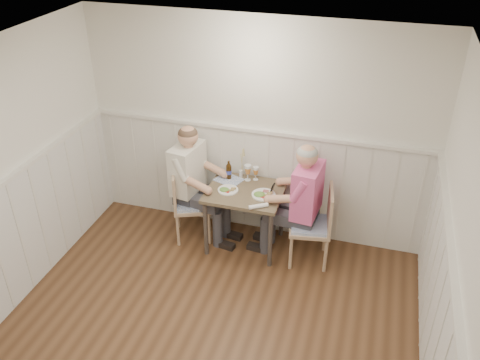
{
  "coord_description": "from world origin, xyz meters",
  "views": [
    {
      "loc": [
        1.29,
        -2.8,
        3.75
      ],
      "look_at": [
        -0.02,
        1.64,
        1.0
      ],
      "focal_mm": 38.0,
      "sensor_mm": 36.0,
      "label": 1
    }
  ],
  "objects_px": {
    "man_in_pink": "(302,211)",
    "diner_cream": "(192,190)",
    "grass_vase": "(241,163)",
    "chair_right": "(315,223)",
    "dining_table": "(245,198)",
    "beer_bottle": "(229,171)",
    "chair_left": "(187,201)"
  },
  "relations": [
    {
      "from": "dining_table",
      "to": "beer_bottle",
      "type": "distance_m",
      "value": 0.38
    },
    {
      "from": "dining_table",
      "to": "diner_cream",
      "type": "relative_size",
      "value": 0.59
    },
    {
      "from": "chair_right",
      "to": "man_in_pink",
      "type": "relative_size",
      "value": 0.65
    },
    {
      "from": "chair_right",
      "to": "beer_bottle",
      "type": "relative_size",
      "value": 4.1
    },
    {
      "from": "man_in_pink",
      "to": "beer_bottle",
      "type": "height_order",
      "value": "man_in_pink"
    },
    {
      "from": "diner_cream",
      "to": "grass_vase",
      "type": "distance_m",
      "value": 0.66
    },
    {
      "from": "chair_right",
      "to": "grass_vase",
      "type": "height_order",
      "value": "grass_vase"
    },
    {
      "from": "dining_table",
      "to": "chair_right",
      "type": "relative_size",
      "value": 0.91
    },
    {
      "from": "dining_table",
      "to": "man_in_pink",
      "type": "height_order",
      "value": "man_in_pink"
    },
    {
      "from": "man_in_pink",
      "to": "diner_cream",
      "type": "xyz_separation_m",
      "value": [
        -1.32,
        0.07,
        0.0
      ]
    },
    {
      "from": "man_in_pink",
      "to": "diner_cream",
      "type": "height_order",
      "value": "diner_cream"
    },
    {
      "from": "grass_vase",
      "to": "diner_cream",
      "type": "bearing_deg",
      "value": -156.89
    },
    {
      "from": "chair_right",
      "to": "beer_bottle",
      "type": "height_order",
      "value": "beer_bottle"
    },
    {
      "from": "chair_left",
      "to": "grass_vase",
      "type": "relative_size",
      "value": 2.3
    },
    {
      "from": "man_in_pink",
      "to": "grass_vase",
      "type": "relative_size",
      "value": 3.65
    },
    {
      "from": "beer_bottle",
      "to": "grass_vase",
      "type": "distance_m",
      "value": 0.17
    },
    {
      "from": "chair_left",
      "to": "dining_table",
      "type": "bearing_deg",
      "value": 1.99
    },
    {
      "from": "chair_left",
      "to": "man_in_pink",
      "type": "height_order",
      "value": "man_in_pink"
    },
    {
      "from": "dining_table",
      "to": "man_in_pink",
      "type": "bearing_deg",
      "value": -1.14
    },
    {
      "from": "chair_left",
      "to": "man_in_pink",
      "type": "bearing_deg",
      "value": 0.47
    },
    {
      "from": "chair_right",
      "to": "chair_left",
      "type": "height_order",
      "value": "chair_right"
    },
    {
      "from": "dining_table",
      "to": "chair_right",
      "type": "bearing_deg",
      "value": -4.15
    },
    {
      "from": "dining_table",
      "to": "chair_left",
      "type": "distance_m",
      "value": 0.71
    },
    {
      "from": "chair_right",
      "to": "man_in_pink",
      "type": "distance_m",
      "value": 0.2
    },
    {
      "from": "chair_left",
      "to": "beer_bottle",
      "type": "distance_m",
      "value": 0.61
    },
    {
      "from": "chair_right",
      "to": "grass_vase",
      "type": "distance_m",
      "value": 1.1
    },
    {
      "from": "man_in_pink",
      "to": "beer_bottle",
      "type": "bearing_deg",
      "value": 166.75
    },
    {
      "from": "diner_cream",
      "to": "beer_bottle",
      "type": "relative_size",
      "value": 6.36
    },
    {
      "from": "man_in_pink",
      "to": "diner_cream",
      "type": "relative_size",
      "value": 0.99
    },
    {
      "from": "dining_table",
      "to": "grass_vase",
      "type": "bearing_deg",
      "value": 114.73
    },
    {
      "from": "beer_bottle",
      "to": "grass_vase",
      "type": "bearing_deg",
      "value": 33.92
    },
    {
      "from": "chair_left",
      "to": "chair_right",
      "type": "bearing_deg",
      "value": -1.33
    }
  ]
}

